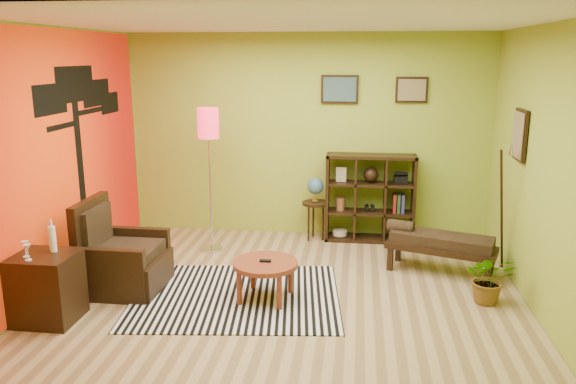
# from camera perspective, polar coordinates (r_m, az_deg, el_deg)

# --- Properties ---
(ground) EXTENTS (5.00, 5.00, 0.00)m
(ground) POSITION_cam_1_polar(r_m,az_deg,el_deg) (6.04, -0.26, -10.66)
(ground) COLOR tan
(ground) RESTS_ON ground
(room_shell) EXTENTS (5.04, 4.54, 2.82)m
(room_shell) POSITION_cam_1_polar(r_m,az_deg,el_deg) (5.58, -1.21, 6.56)
(room_shell) COLOR #8FA832
(room_shell) RESTS_ON ground
(zebra_rug) EXTENTS (2.34, 1.95, 0.01)m
(zebra_rug) POSITION_cam_1_polar(r_m,az_deg,el_deg) (6.09, -5.29, -10.45)
(zebra_rug) COLOR silver
(zebra_rug) RESTS_ON ground
(coffee_table) EXTENTS (0.68, 0.68, 0.44)m
(coffee_table) POSITION_cam_1_polar(r_m,az_deg,el_deg) (5.87, -2.31, -7.62)
(coffee_table) COLOR maroon
(coffee_table) RESTS_ON ground
(armchair) EXTENTS (0.83, 0.84, 1.00)m
(armchair) POSITION_cam_1_polar(r_m,az_deg,el_deg) (6.43, -16.69, -6.81)
(armchair) COLOR black
(armchair) RESTS_ON ground
(side_cabinet) EXTENTS (0.57, 0.51, 0.98)m
(side_cabinet) POSITION_cam_1_polar(r_m,az_deg,el_deg) (5.91, -23.31, -8.88)
(side_cabinet) COLOR black
(side_cabinet) RESTS_ON ground
(floor_lamp) EXTENTS (0.28, 0.28, 1.86)m
(floor_lamp) POSITION_cam_1_polar(r_m,az_deg,el_deg) (7.13, -8.08, 5.63)
(floor_lamp) COLOR silver
(floor_lamp) RESTS_ON ground
(globe_table) EXTENTS (0.36, 0.36, 0.87)m
(globe_table) POSITION_cam_1_polar(r_m,az_deg,el_deg) (7.67, 2.78, -0.12)
(globe_table) COLOR black
(globe_table) RESTS_ON ground
(cube_shelf) EXTENTS (1.20, 0.35, 1.20)m
(cube_shelf) POSITION_cam_1_polar(r_m,az_deg,el_deg) (7.73, 8.43, -0.62)
(cube_shelf) COLOR black
(cube_shelf) RESTS_ON ground
(bench) EXTENTS (1.32, 0.82, 0.58)m
(bench) POSITION_cam_1_polar(r_m,az_deg,el_deg) (6.81, 15.02, -4.97)
(bench) COLOR black
(bench) RESTS_ON ground
(potted_plant) EXTENTS (0.53, 0.58, 0.42)m
(potted_plant) POSITION_cam_1_polar(r_m,az_deg,el_deg) (6.21, 19.75, -8.75)
(potted_plant) COLOR #26661E
(potted_plant) RESTS_ON ground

